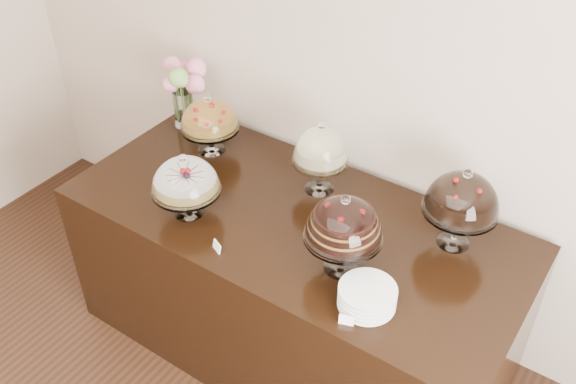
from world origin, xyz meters
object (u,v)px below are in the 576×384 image
Objects in this scene: display_counter at (293,284)px; cake_stand_cheesecake at (321,149)px; plate_stack at (367,297)px; cake_stand_dark_choco at (463,197)px; cake_stand_sugar_sponge at (185,179)px; cake_stand_choco_layer at (344,223)px; flower_vase at (184,84)px; cake_stand_fruit_tart at (209,117)px.

display_counter is 0.73m from cake_stand_cheesecake.
display_counter is 9.67× the size of plate_stack.
cake_stand_cheesecake is at bearing -179.82° from cake_stand_dark_choco.
cake_stand_sugar_sponge is 0.65m from cake_stand_cheesecake.
plate_stack is (-0.14, -0.55, -0.21)m from cake_stand_dark_choco.
cake_stand_dark_choco is at bearing 51.61° from cake_stand_choco_layer.
display_counter is 0.82m from cake_stand_sugar_sponge.
cake_stand_dark_choco is at bearing -2.90° from flower_vase.
cake_stand_fruit_tart is at bearing -177.08° from cake_stand_cheesecake.
plate_stack is at bearing -22.86° from flower_vase.
cake_stand_choco_layer is 0.93× the size of flower_vase.
plate_stack reaches higher than display_counter.
flower_vase is at bearing 157.14° from plate_stack.
cake_stand_choco_layer is 1.17× the size of cake_stand_fruit_tart.
cake_stand_dark_choco is 1.77× the size of plate_stack.
cake_stand_cheesecake is 0.96× the size of cake_stand_dark_choco.
display_counter is 6.70× the size of cake_stand_sugar_sponge.
cake_stand_dark_choco is (0.71, 0.00, 0.02)m from cake_stand_cheesecake.
cake_stand_dark_choco is at bearing 1.51° from cake_stand_fruit_tart.
display_counter is at bearing 154.44° from cake_stand_choco_layer.
flower_vase is at bearing 156.22° from cake_stand_fruit_tart.
display_counter is at bearing -86.13° from cake_stand_cheesecake.
plate_stack is at bearing -104.53° from cake_stand_dark_choco.
cake_stand_cheesecake is 0.71m from cake_stand_dark_choco.
flower_vase is at bearing 158.81° from cake_stand_choco_layer.
cake_stand_sugar_sponge is at bearing -48.60° from flower_vase.
cake_stand_dark_choco is at bearing 24.10° from cake_stand_sugar_sponge.
flower_vase reaches higher than cake_stand_dark_choco.
flower_vase is (-0.95, 0.34, 0.71)m from display_counter.
cake_stand_sugar_sponge is 1.44× the size of plate_stack.
cake_stand_fruit_tart is at bearing 157.35° from plate_stack.
cake_stand_cheesecake is 0.66m from cake_stand_fruit_tart.
cake_stand_sugar_sponge reaches higher than display_counter.
display_counter is 0.81m from cake_stand_choco_layer.
plate_stack is (0.56, -0.55, -0.19)m from cake_stand_cheesecake.
plate_stack is at bearing -28.32° from display_counter.
cake_stand_choco_layer is at bearing -128.39° from cake_stand_dark_choco.
cake_stand_dark_choco is 1.64m from flower_vase.
cake_stand_choco_layer is 0.31m from plate_stack.
cake_stand_fruit_tart is (-0.25, 0.47, 0.01)m from cake_stand_sugar_sponge.
cake_stand_fruit_tart is at bearing 159.50° from cake_stand_choco_layer.
cake_stand_cheesecake reaches higher than cake_stand_sugar_sponge.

